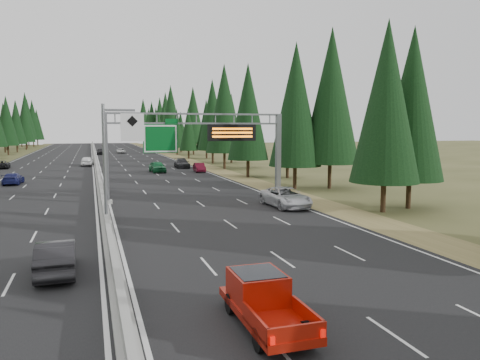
{
  "coord_description": "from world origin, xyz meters",
  "views": [
    {
      "loc": [
        -0.84,
        -6.31,
        6.5
      ],
      "look_at": [
        7.58,
        20.0,
        3.46
      ],
      "focal_mm": 35.0,
      "sensor_mm": 36.0,
      "label": 1
    }
  ],
  "objects": [
    {
      "name": "road",
      "position": [
        0.0,
        80.0,
        0.04
      ],
      "size": [
        32.0,
        260.0,
        0.08
      ],
      "primitive_type": "cube",
      "color": "black",
      "rests_on": "ground"
    },
    {
      "name": "shoulder_right",
      "position": [
        17.8,
        80.0,
        0.03
      ],
      "size": [
        3.6,
        260.0,
        0.06
      ],
      "primitive_type": "cube",
      "color": "olive",
      "rests_on": "ground"
    },
    {
      "name": "median_barrier",
      "position": [
        0.0,
        80.0,
        0.41
      ],
      "size": [
        0.7,
        260.0,
        0.85
      ],
      "color": "gray",
      "rests_on": "road"
    },
    {
      "name": "sign_gantry",
      "position": [
        8.92,
        34.88,
        5.27
      ],
      "size": [
        16.75,
        0.98,
        7.8
      ],
      "color": "slate",
      "rests_on": "road"
    },
    {
      "name": "hov_sign_pole",
      "position": [
        0.58,
        24.97,
        4.72
      ],
      "size": [
        2.8,
        0.5,
        8.0
      ],
      "color": "slate",
      "rests_on": "road"
    },
    {
      "name": "tree_row_right",
      "position": [
        21.84,
        72.22,
        9.2
      ],
      "size": [
        11.24,
        243.14,
        18.91
      ],
      "color": "black",
      "rests_on": "ground"
    },
    {
      "name": "silver_minivan",
      "position": [
        14.34,
        28.79,
        0.88
      ],
      "size": [
        2.92,
        5.88,
        1.6
      ],
      "primitive_type": "imported",
      "rotation": [
        0.0,
        0.0,
        0.05
      ],
      "color": "silver",
      "rests_on": "road"
    },
    {
      "name": "red_pickup",
      "position": [
        4.4,
        7.71,
        0.98
      ],
      "size": [
        1.77,
        4.97,
        1.62
      ],
      "color": "black",
      "rests_on": "road"
    },
    {
      "name": "car_ahead_green",
      "position": [
        8.48,
        63.0,
        0.9
      ],
      "size": [
        2.3,
        4.94,
        1.64
      ],
      "primitive_type": "imported",
      "rotation": [
        0.0,
        0.0,
        0.08
      ],
      "color": "#176534",
      "rests_on": "road"
    },
    {
      "name": "car_ahead_dkred",
      "position": [
        14.5,
        61.45,
        0.74
      ],
      "size": [
        1.68,
        4.12,
        1.33
      ],
      "primitive_type": "imported",
      "rotation": [
        0.0,
        0.0,
        -0.07
      ],
      "color": "#4E0B1A",
      "rests_on": "road"
    },
    {
      "name": "car_ahead_dkgrey",
      "position": [
        13.37,
        69.38,
        0.83
      ],
      "size": [
        2.25,
        5.22,
        1.5
      ],
      "primitive_type": "imported",
      "rotation": [
        0.0,
        0.0,
        -0.03
      ],
      "color": "black",
      "rests_on": "road"
    },
    {
      "name": "car_ahead_white",
      "position": [
        6.68,
        119.25,
        0.72
      ],
      "size": [
        2.2,
        4.65,
        1.28
      ],
      "primitive_type": "imported",
      "rotation": [
        0.0,
        0.0,
        0.02
      ],
      "color": "white",
      "rests_on": "road"
    },
    {
      "name": "car_ahead_far",
      "position": [
        1.5,
        114.74,
        0.86
      ],
      "size": [
        1.9,
        4.6,
        1.56
      ],
      "primitive_type": "imported",
      "rotation": [
        0.0,
        0.0,
        -0.01
      ],
      "color": "black",
      "rests_on": "road"
    },
    {
      "name": "car_onc_near",
      "position": [
        -2.45,
        15.38,
        0.85
      ],
      "size": [
        1.74,
        4.7,
        1.53
      ],
      "primitive_type": "imported",
      "rotation": [
        0.0,
        0.0,
        3.17
      ],
      "color": "black",
      "rests_on": "road"
    },
    {
      "name": "car_onc_blue",
      "position": [
        -9.5,
        52.93,
        0.75
      ],
      "size": [
        2.05,
        4.67,
        1.33
      ],
      "primitive_type": "imported",
      "rotation": [
        0.0,
        0.0,
        3.1
      ],
      "color": "navy",
      "rests_on": "road"
    },
    {
      "name": "car_onc_white",
      "position": [
        -1.5,
        78.81,
        0.9
      ],
      "size": [
        2.24,
        4.9,
        1.63
      ],
      "primitive_type": "imported",
      "rotation": [
        0.0,
        0.0,
        3.07
      ],
      "color": "white",
      "rests_on": "road"
    },
    {
      "name": "car_onc_far",
      "position": [
        -14.5,
        77.07,
        0.72
      ],
      "size": [
        2.48,
        4.75,
        1.28
      ],
      "primitive_type": "imported",
      "rotation": [
        0.0,
        0.0,
        3.22
      ],
      "color": "black",
      "rests_on": "road"
    }
  ]
}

